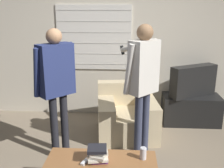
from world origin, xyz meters
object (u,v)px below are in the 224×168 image
Objects in this scene: tv at (193,81)px; spare_remote at (85,161)px; coffee_table at (100,168)px; person_right_standing at (143,76)px; person_left_standing at (56,78)px; book_stack at (98,154)px; armchair_beige at (127,115)px; soda_can at (143,153)px.

spare_remote is at bearing 24.15° from tv.
coffee_table is 1.26m from person_right_standing.
book_stack is at bearing -99.02° from person_left_standing.
person_left_standing is at bearing 30.25° from armchair_beige.
tv reaches higher than soda_can.
coffee_table is (-0.24, -1.55, 0.10)m from armchair_beige.
soda_can is (-0.02, -0.83, -0.59)m from person_right_standing.
armchair_beige reaches higher than soda_can.
spare_remote is at bearing 68.54° from armchair_beige.
coffee_table is 1.38× the size of tv.
armchair_beige is 0.56× the size of person_right_standing.
soda_can is at bearing 90.18° from armchair_beige.
tv is at bearing 4.20° from person_right_standing.
armchair_beige is 7.74× the size of soda_can.
soda_can is at bearing 17.10° from coffee_table.
person_left_standing is 1.16m from book_stack.
armchair_beige is 1.45m from soda_can.
soda_can is 0.93× the size of spare_remote.
person_right_standing is 7.69× the size of book_stack.
coffee_table is 1.28m from person_left_standing.
person_right_standing is at bearing -41.62° from person_left_standing.
spare_remote is at bearing -165.16° from book_stack.
coffee_table is 0.14m from book_stack.
person_right_standing reaches higher than soda_can.
tv is 0.48× the size of person_left_standing.
book_stack is 0.14m from spare_remote.
book_stack is at bearing 72.72° from armchair_beige.
spare_remote is (0.49, -0.86, -0.61)m from person_left_standing.
person_left_standing is at bearing 141.43° from spare_remote.
soda_can is at bearing 35.14° from tv.
armchair_beige is at bearing -6.44° from tv.
spare_remote is at bearing -105.89° from person_left_standing.
soda_can is (0.45, 0.07, -0.02)m from book_stack.
person_right_standing is at bearing 20.54° from tv.
person_left_standing is 1.42m from soda_can.
person_left_standing reaches higher than coffee_table.
person_left_standing is at bearing 126.09° from coffee_table.
coffee_table is 0.66× the size of person_left_standing.
coffee_table is at bearing -162.90° from soda_can.
person_left_standing is (-1.97, -1.12, 0.32)m from tv.
coffee_table is at bearing 74.19° from armchair_beige.
person_right_standing is 1.02m from soda_can.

